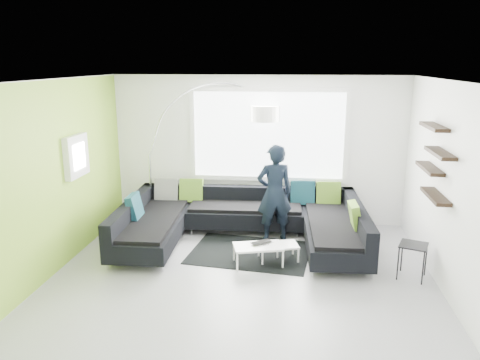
{
  "coord_description": "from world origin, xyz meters",
  "views": [
    {
      "loc": [
        0.73,
        -6.22,
        3.05
      ],
      "look_at": [
        -0.14,
        0.9,
        1.22
      ],
      "focal_mm": 35.0,
      "sensor_mm": 36.0,
      "label": 1
    }
  ],
  "objects_px": {
    "sectional_sofa": "(242,224)",
    "arc_lamp": "(149,155)",
    "coffee_table": "(268,253)",
    "side_table": "(412,261)",
    "laptop": "(263,244)",
    "person": "(275,193)"
  },
  "relations": [
    {
      "from": "sectional_sofa",
      "to": "arc_lamp",
      "type": "relative_size",
      "value": 1.53
    },
    {
      "from": "arc_lamp",
      "to": "coffee_table",
      "type": "bearing_deg",
      "value": -41.99
    },
    {
      "from": "side_table",
      "to": "laptop",
      "type": "relative_size",
      "value": 1.28
    },
    {
      "from": "coffee_table",
      "to": "person",
      "type": "distance_m",
      "value": 1.19
    },
    {
      "from": "sectional_sofa",
      "to": "coffee_table",
      "type": "bearing_deg",
      "value": -55.48
    },
    {
      "from": "side_table",
      "to": "arc_lamp",
      "type": "bearing_deg",
      "value": 157.3
    },
    {
      "from": "arc_lamp",
      "to": "side_table",
      "type": "height_order",
      "value": "arc_lamp"
    },
    {
      "from": "side_table",
      "to": "laptop",
      "type": "height_order",
      "value": "side_table"
    },
    {
      "from": "arc_lamp",
      "to": "person",
      "type": "bearing_deg",
      "value": -22.43
    },
    {
      "from": "arc_lamp",
      "to": "sectional_sofa",
      "type": "bearing_deg",
      "value": -34.79
    },
    {
      "from": "person",
      "to": "side_table",
      "type": "bearing_deg",
      "value": 132.29
    },
    {
      "from": "coffee_table",
      "to": "person",
      "type": "relative_size",
      "value": 0.56
    },
    {
      "from": "arc_lamp",
      "to": "side_table",
      "type": "bearing_deg",
      "value": -30.85
    },
    {
      "from": "coffee_table",
      "to": "laptop",
      "type": "xyz_separation_m",
      "value": [
        -0.08,
        -0.05,
        0.17
      ]
    },
    {
      "from": "arc_lamp",
      "to": "person",
      "type": "xyz_separation_m",
      "value": [
        2.38,
        -0.61,
        -0.49
      ]
    },
    {
      "from": "arc_lamp",
      "to": "side_table",
      "type": "distance_m",
      "value": 4.93
    },
    {
      "from": "sectional_sofa",
      "to": "laptop",
      "type": "relative_size",
      "value": 10.28
    },
    {
      "from": "arc_lamp",
      "to": "laptop",
      "type": "distance_m",
      "value": 2.97
    },
    {
      "from": "sectional_sofa",
      "to": "arc_lamp",
      "type": "height_order",
      "value": "arc_lamp"
    },
    {
      "from": "sectional_sofa",
      "to": "person",
      "type": "relative_size",
      "value": 2.42
    },
    {
      "from": "sectional_sofa",
      "to": "arc_lamp",
      "type": "xyz_separation_m",
      "value": [
        -1.87,
        0.94,
        0.96
      ]
    },
    {
      "from": "person",
      "to": "arc_lamp",
      "type": "bearing_deg",
      "value": -30.66
    }
  ]
}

